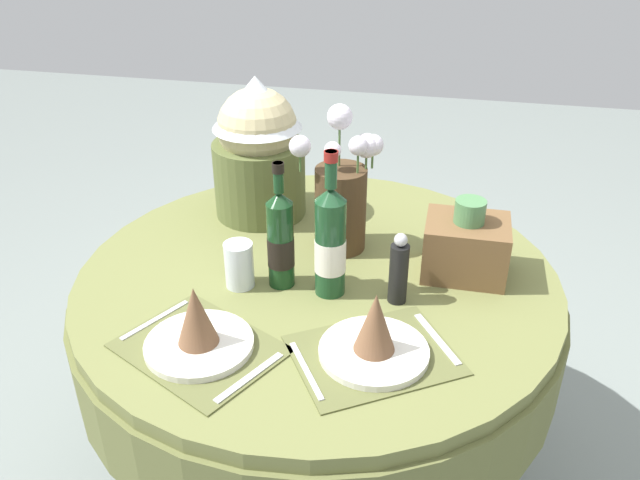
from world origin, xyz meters
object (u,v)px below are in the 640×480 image
Objects in this scene: pepper_mill at (399,271)px; gift_tub_back_left at (258,144)px; wine_bottle_centre at (281,239)px; wine_bottle_left at (330,242)px; tumbler_near_left at (239,265)px; flower_vase at (342,196)px; dining_table at (318,320)px; place_setting_left at (198,332)px; place_setting_right at (374,339)px; woven_basket_side_right at (466,245)px.

gift_tub_back_left is at bearing 140.08° from pepper_mill.
wine_bottle_centre is 0.30m from pepper_mill.
wine_bottle_left is 1.13× the size of wine_bottle_centre.
wine_bottle_centre reaches higher than tumbler_near_left.
dining_table is at bearing -103.18° from flower_vase.
dining_table is at bearing 62.78° from place_setting_left.
pepper_mill is at bearing -51.50° from flower_vase.
dining_table is 6.86× the size of pepper_mill.
flower_vase is (-0.16, 0.45, 0.11)m from place_setting_right.
wine_bottle_centre reaches higher than pepper_mill.
wine_bottle_centre is (-0.11, -0.22, -0.03)m from flower_vase.
place_setting_right is at bearing -57.50° from wine_bottle_left.
place_setting_left is at bearing -145.42° from pepper_mill.
woven_basket_side_right is at bearing -19.75° from gift_tub_back_left.
place_setting_left and place_setting_right have the same top height.
place_setting_left is 0.38m from wine_bottle_left.
wine_bottle_centre is at bearing -161.31° from woven_basket_side_right.
wine_bottle_centre is 0.78× the size of gift_tub_back_left.
pepper_mill is (0.18, -0.23, -0.07)m from flower_vase.
gift_tub_back_left is 2.01× the size of woven_basket_side_right.
gift_tub_back_left is (-0.28, 0.16, 0.07)m from flower_vase.
dining_table is 0.45m from place_setting_left.
gift_tub_back_left is at bearing 150.73° from flower_vase.
wine_bottle_centre is (-0.27, 0.23, 0.08)m from place_setting_right.
gift_tub_back_left is at bearing 125.74° from place_setting_right.
place_setting_right is at bearing -54.26° from gift_tub_back_left.
woven_basket_side_right is (0.55, 0.18, 0.02)m from tumbler_near_left.
pepper_mill is at bearing -21.02° from dining_table.
woven_basket_side_right is (0.37, 0.08, 0.23)m from dining_table.
wine_bottle_left is 0.37m from woven_basket_side_right.
dining_table is 0.54m from gift_tub_back_left.
tumbler_near_left is (-0.18, -0.10, 0.21)m from dining_table.
wine_bottle_left is at bearing -58.10° from dining_table.
woven_basket_side_right is (0.32, 0.16, -0.06)m from wine_bottle_left.
place_setting_left is at bearing -113.44° from flower_vase.
gift_tub_back_left is 0.67m from woven_basket_side_right.
pepper_mill is (0.40, 0.28, 0.04)m from place_setting_left.
place_setting_right is 0.37m from wine_bottle_centre.
tumbler_near_left is at bearing -80.73° from gift_tub_back_left.
wine_bottle_centre is at bearing 16.23° from tumbler_near_left.
tumbler_near_left is (-0.21, -0.25, -0.10)m from flower_vase.
tumbler_near_left is (0.01, 0.26, 0.01)m from place_setting_left.
pepper_mill is 0.89× the size of woven_basket_side_right.
place_setting_left is at bearing -91.65° from tumbler_near_left.
pepper_mill reaches higher than dining_table.
place_setting_right is at bearing -114.90° from woven_basket_side_right.
wine_bottle_left is 0.13m from wine_bottle_centre.
wine_bottle_left is at bearing -52.47° from gift_tub_back_left.
flower_vase is 0.34m from tumbler_near_left.
wine_bottle_left is at bearing 50.15° from place_setting_left.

